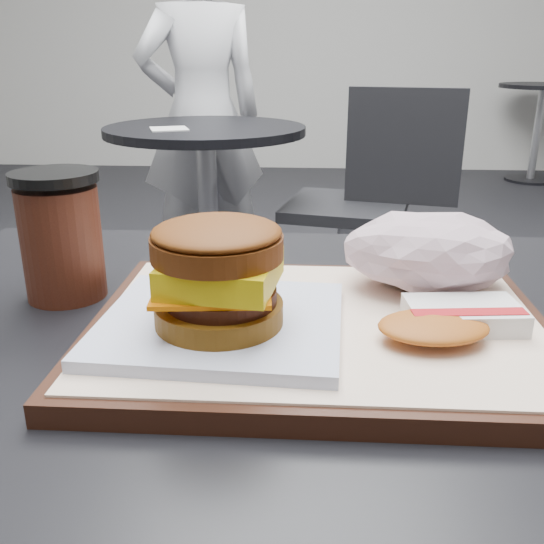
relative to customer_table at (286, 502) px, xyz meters
The scene contains 11 objects.
customer_table is the anchor object (origin of this frame).
serving_tray 0.20m from the customer_table, 30.96° to the right, with size 0.38×0.28×0.02m.
breakfast_sandwich 0.25m from the customer_table, 137.64° to the right, with size 0.20×0.18×0.09m.
hash_brown 0.25m from the customer_table, 15.22° to the right, with size 0.12×0.10×0.02m.
crumpled_wrapper 0.28m from the customer_table, 26.62° to the left, with size 0.16×0.12×0.07m, color silver, non-canonical shape.
coffee_cup 0.34m from the customer_table, 163.12° to the left, with size 0.08×0.08×0.12m.
neighbor_table 1.69m from the customer_table, 101.98° to the left, with size 0.70×0.70×0.75m.
napkin 1.62m from the customer_table, 106.34° to the left, with size 0.12×0.12×0.00m, color silver.
neighbor_chair 1.69m from the customer_table, 82.49° to the left, with size 0.64×0.50×0.88m.
patron 2.15m from the customer_table, 101.80° to the left, with size 0.54×0.35×1.47m, color silver.
bg_table_far 4.85m from the customer_table, 68.20° to the left, with size 0.66×0.66×0.75m.
Camera 1 is at (0.02, -0.48, 1.00)m, focal length 40.00 mm.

